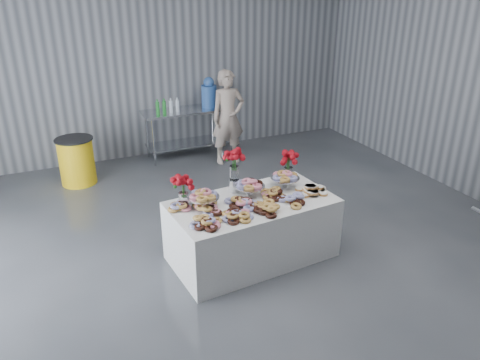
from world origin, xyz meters
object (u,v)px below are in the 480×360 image
object	(u,v)px
water_jug	(209,94)
trash_barrel	(77,161)
display_table	(252,230)
person	(228,117)
prep_table	(184,125)

from	to	relation	value
water_jug	trash_barrel	bearing A→B (deg)	-169.19
display_table	person	bearing A→B (deg)	72.49
display_table	water_jug	size ratio (longest dim) A/B	3.43
person	trash_barrel	size ratio (longest dim) A/B	2.18
display_table	trash_barrel	size ratio (longest dim) A/B	2.47
prep_table	person	size ratio (longest dim) A/B	0.90
prep_table	person	xyz separation A→B (m)	(0.63, -0.58, 0.22)
water_jug	person	world-z (taller)	person
water_jug	trash_barrel	world-z (taller)	water_jug
display_table	trash_barrel	xyz separation A→B (m)	(-1.66, 3.14, 0.01)
trash_barrel	person	bearing A→B (deg)	-2.35
trash_barrel	water_jug	bearing A→B (deg)	10.81
prep_table	display_table	bearing A→B (deg)	-95.09
prep_table	water_jug	world-z (taller)	water_jug
prep_table	water_jug	xyz separation A→B (m)	(0.50, -0.00, 0.53)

